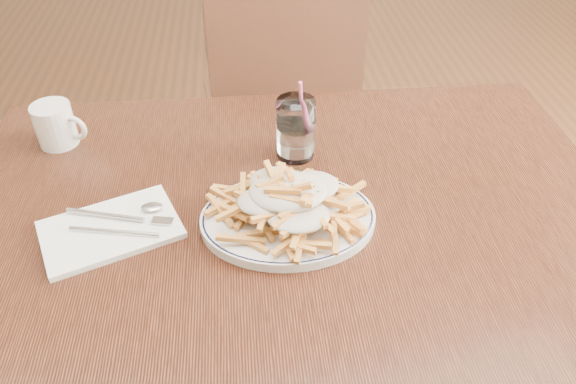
{
  "coord_description": "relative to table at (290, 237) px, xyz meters",
  "views": [
    {
      "loc": [
        -0.08,
        -0.76,
        1.41
      ],
      "look_at": [
        -0.01,
        -0.05,
        0.82
      ],
      "focal_mm": 35.0,
      "sensor_mm": 36.0,
      "label": 1
    }
  ],
  "objects": [
    {
      "name": "table",
      "position": [
        0.0,
        0.0,
        0.0
      ],
      "size": [
        1.2,
        0.8,
        0.75
      ],
      "color": "black",
      "rests_on": "ground"
    },
    {
      "name": "chair_far",
      "position": [
        0.05,
        0.77,
        -0.14
      ],
      "size": [
        0.48,
        0.48,
        0.94
      ],
      "color": "#321A10",
      "rests_on": "ground"
    },
    {
      "name": "fries_plate",
      "position": [
        -0.01,
        -0.05,
        0.09
      ],
      "size": [
        0.36,
        0.34,
        0.02
      ],
      "color": "silver",
      "rests_on": "table"
    },
    {
      "name": "loaded_fries",
      "position": [
        -0.01,
        -0.05,
        0.14
      ],
      "size": [
        0.24,
        0.19,
        0.07
      ],
      "color": "#CC8D3E",
      "rests_on": "fries_plate"
    },
    {
      "name": "napkin",
      "position": [
        -0.31,
        -0.04,
        0.08
      ],
      "size": [
        0.26,
        0.22,
        0.01
      ],
      "primitive_type": "cube",
      "rotation": [
        0.0,
        0.0,
        0.38
      ],
      "color": "white",
      "rests_on": "table"
    },
    {
      "name": "cutlery",
      "position": [
        -0.31,
        -0.03,
        0.09
      ],
      "size": [
        0.2,
        0.1,
        0.01
      ],
      "color": "silver",
      "rests_on": "napkin"
    },
    {
      "name": "water_glass",
      "position": [
        0.03,
        0.16,
        0.13
      ],
      "size": [
        0.08,
        0.08,
        0.17
      ],
      "color": "white",
      "rests_on": "table"
    },
    {
      "name": "coffee_mug",
      "position": [
        -0.45,
        0.24,
        0.12
      ],
      "size": [
        0.11,
        0.08,
        0.09
      ],
      "color": "silver",
      "rests_on": "table"
    }
  ]
}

